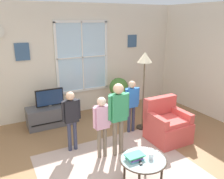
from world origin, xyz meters
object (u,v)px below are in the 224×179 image
Objects in this scene: remote_near_books at (140,162)px; potted_plant_by_window at (119,90)px; person_pink_shirt at (102,121)px; person_green_shirt at (118,111)px; television at (50,98)px; person_black_shirt at (71,114)px; coffee_table at (143,161)px; person_blue_shirt at (132,101)px; floor_lamp at (145,65)px; armchair at (167,125)px; book_stack at (135,157)px; cup at (151,156)px; tv_stand at (51,116)px.

potted_plant_by_window is at bearing 66.60° from remote_near_books.
person_pink_shirt is 2.27m from potted_plant_by_window.
television is at bearing 113.32° from person_green_shirt.
person_black_shirt is at bearing 109.64° from remote_near_books.
person_green_shirt reaches higher than coffee_table.
person_blue_shirt is 0.81m from floor_lamp.
coffee_table is (-1.25, -0.93, 0.09)m from armchair.
person_pink_shirt is at bearing 178.71° from armchair.
coffee_table is 2.57× the size of book_stack.
cup is 3.01m from potted_plant_by_window.
person_blue_shirt is at bearing -38.05° from tv_stand.
person_black_shirt is at bearing -174.59° from floor_lamp.
book_stack is 1.50m from person_black_shirt.
person_pink_shirt is at bearing -148.65° from person_blue_shirt.
coffee_table is 0.14m from cup.
person_pink_shirt is (-0.22, 0.96, 0.31)m from coffee_table.
person_green_shirt is (0.79, -1.84, 0.17)m from television.
person_green_shirt reaches higher than person_pink_shirt.
television is 0.54× the size of person_blue_shirt.
cup is 1.78m from person_blue_shirt.
cup is 1.09m from person_pink_shirt.
person_pink_shirt reaches higher than remote_near_books.
coffee_table is 7.79× the size of cup.
person_pink_shirt is at bearing -74.50° from television.
person_blue_shirt reaches higher than television.
tv_stand reaches higher than coffee_table.
armchair is 0.75× the size of person_pink_shirt.
floor_lamp reaches higher than person_green_shirt.
floor_lamp reaches higher than book_stack.
person_blue_shirt is at bearing -174.00° from floor_lamp.
coffee_table is (0.72, -2.74, -0.27)m from television.
remote_near_books is 0.10× the size of person_green_shirt.
coffee_table is at bearing -22.61° from book_stack.
person_black_shirt is at bearing 142.40° from person_green_shirt.
cup is at bearing -88.30° from person_green_shirt.
floor_lamp is at bearing 6.00° from person_blue_shirt.
remote_near_books is 1.06m from person_pink_shirt.
person_blue_shirt reaches higher than potted_plant_by_window.
television is 6.97× the size of cup.
person_pink_shirt reaches higher than coffee_table.
book_stack is 0.95m from person_green_shirt.
tv_stand is at bearing 90.00° from television.
person_black_shirt is (-0.40, 0.48, 0.01)m from person_pink_shirt.
tv_stand is 2.77m from book_stack.
potted_plant_by_window is at bearing 37.10° from person_black_shirt.
potted_plant_by_window is at bearing 67.75° from coffee_table.
person_pink_shirt is 0.98× the size of person_blue_shirt.
cup is 0.07× the size of person_green_shirt.
potted_plant_by_window is at bearing 65.27° from book_stack.
television is 0.36× the size of floor_lamp.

